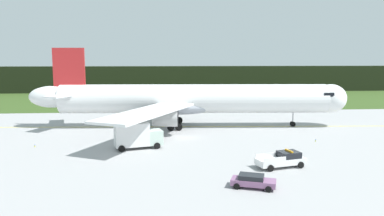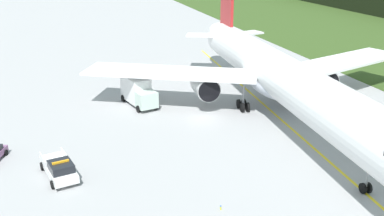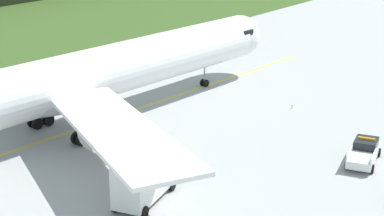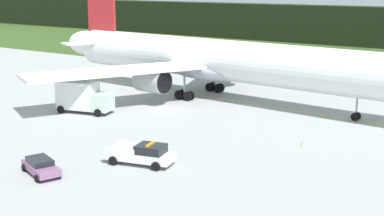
% 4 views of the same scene
% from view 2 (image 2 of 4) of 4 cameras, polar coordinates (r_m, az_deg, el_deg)
% --- Properties ---
extents(ground, '(320.00, 320.00, 0.00)m').
position_cam_2_polar(ground, '(53.73, 1.43, -1.35)').
color(ground, '#9D9D9E').
extents(taxiway_centerline_main, '(76.37, 5.08, 0.01)m').
position_cam_2_polar(taxiway_centerline_main, '(55.12, 11.01, -1.16)').
color(taxiway_centerline_main, yellow).
rests_on(taxiway_centerline_main, ground).
extents(airliner, '(57.56, 46.42, 14.24)m').
position_cam_2_polar(airliner, '(54.17, 11.07, 4.00)').
color(airliner, white).
rests_on(airliner, ground).
extents(ops_pickup_truck, '(6.08, 3.40, 1.94)m').
position_cam_2_polar(ops_pickup_truck, '(41.76, -16.66, -7.39)').
color(ops_pickup_truck, silver).
rests_on(ops_pickup_truck, ground).
extents(catering_truck, '(6.91, 4.04, 3.82)m').
position_cam_2_polar(catering_truck, '(58.19, -6.94, 2.17)').
color(catering_truck, silver).
rests_on(catering_truck, ground).
extents(taxiway_edge_light_east, '(0.12, 0.12, 0.40)m').
position_cam_2_polar(taxiway_edge_light_east, '(35.86, 3.70, -12.59)').
color(taxiway_edge_light_east, yellow).
rests_on(taxiway_edge_light_east, ground).
extents(taxiway_edge_light_west, '(0.12, 0.12, 0.39)m').
position_cam_2_polar(taxiway_edge_light_west, '(72.56, -7.39, 4.33)').
color(taxiway_edge_light_west, yellow).
rests_on(taxiway_edge_light_west, ground).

